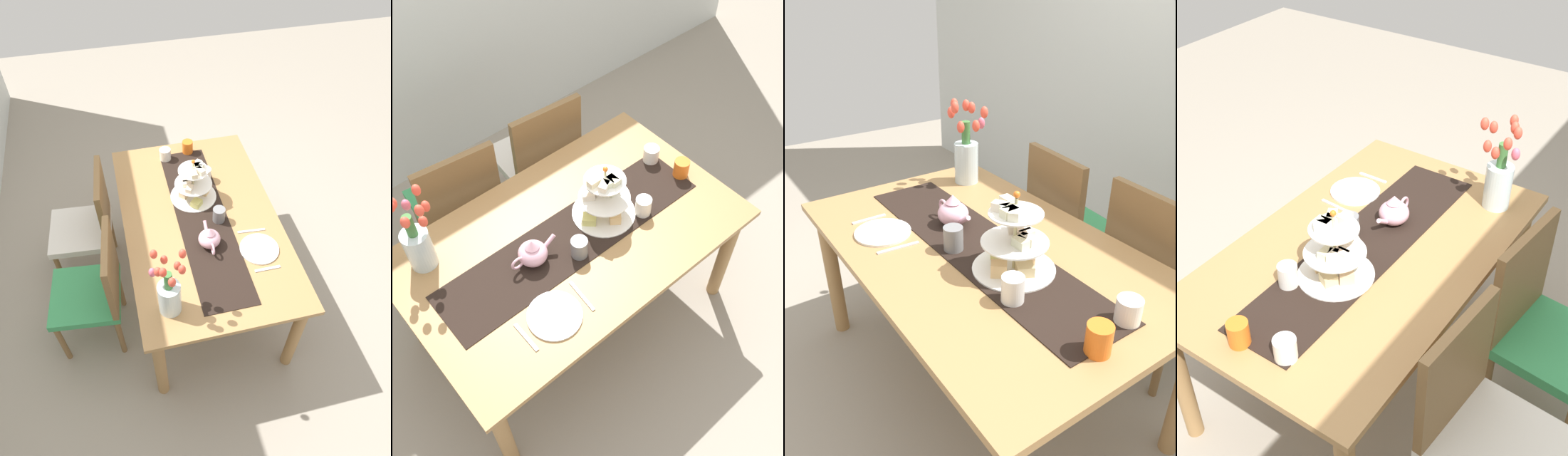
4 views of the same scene
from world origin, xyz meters
TOP-DOWN VIEW (x-y plane):
  - ground_plane at (0.00, 0.00)m, footprint 8.00×8.00m
  - dining_table at (0.00, 0.00)m, footprint 1.56×0.95m
  - chair_left at (-0.21, 0.70)m, footprint 0.46×0.46m
  - chair_right at (0.34, 0.70)m, footprint 0.45×0.45m
  - table_runner at (0.00, -0.01)m, footprint 1.33×0.31m
  - tiered_cake_stand at (0.20, 0.00)m, footprint 0.30×0.30m
  - teapot at (-0.21, 0.00)m, footprint 0.24×0.13m
  - tulip_vase at (-0.57, 0.30)m, footprint 0.22×0.18m
  - cream_jug at (0.62, 0.11)m, footprint 0.08×0.08m
  - dinner_plate_left at (-0.31, -0.28)m, footprint 0.23×0.23m
  - fork_left at (-0.46, -0.28)m, footprint 0.02×0.15m
  - knife_left at (-0.17, -0.28)m, footprint 0.03×0.17m
  - mug_grey at (-0.03, -0.11)m, footprint 0.08×0.08m
  - mug_white_text at (0.35, -0.12)m, footprint 0.08×0.08m
  - mug_orange at (0.66, -0.06)m, footprint 0.08×0.08m

SIDE VIEW (x-z plane):
  - ground_plane at x=0.00m, z-range 0.00..0.00m
  - chair_left at x=-0.21m, z-range 0.05..0.96m
  - chair_right at x=0.34m, z-range 0.05..0.96m
  - dining_table at x=0.00m, z-range 0.26..0.98m
  - table_runner at x=0.00m, z-range 0.72..0.72m
  - fork_left at x=-0.46m, z-range 0.72..0.73m
  - knife_left at x=-0.17m, z-range 0.72..0.73m
  - dinner_plate_left at x=-0.31m, z-range 0.72..0.73m
  - cream_jug at x=0.62m, z-range 0.72..0.81m
  - mug_white_text at x=0.35m, z-range 0.72..0.82m
  - mug_orange at x=0.66m, z-range 0.72..0.82m
  - mug_grey at x=-0.03m, z-range 0.72..0.82m
  - teapot at x=-0.21m, z-range 0.71..0.85m
  - tiered_cake_stand at x=0.20m, z-range 0.67..0.98m
  - tulip_vase at x=-0.57m, z-range 0.66..1.09m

